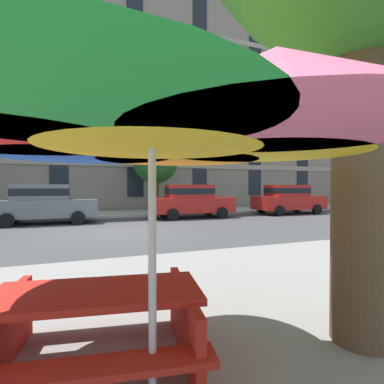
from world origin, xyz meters
The scene contains 11 objects.
ground_plane centered at (0.00, 0.00, 0.00)m, with size 120.00×120.00×0.00m, color #424244.
sidewalk_near_patio centered at (0.00, -9.00, 0.06)m, with size 56.00×9.00×0.12m, color gray.
sidewalk_far centered at (0.00, 6.80, 0.06)m, with size 56.00×3.60×0.12m, color #B2ADA3.
apartment_building centered at (0.00, 14.99, 9.60)m, with size 47.36×12.08×19.20m.
sedan_gray centered at (-2.69, 3.70, 0.95)m, with size 4.40×1.98×1.78m.
sedan_red centered at (4.40, 3.70, 0.95)m, with size 4.40×1.98×1.78m.
sedan_red_midblock centered at (10.81, 3.70, 0.95)m, with size 4.40×1.98×1.78m.
sedan_red_downstreet centered at (18.68, 3.70, 0.95)m, with size 4.40×1.98×1.78m.
street_tree_middle centered at (3.18, 6.80, 3.21)m, with size 2.74×2.93×4.61m.
patio_umbrella centered at (-0.75, -9.00, 2.19)m, with size 3.56×3.30×2.50m.
picnic_table centered at (-1.11, -8.40, 0.49)m, with size 2.03×1.80×0.77m.
Camera 1 is at (-1.26, -11.11, 1.68)m, focal length 27.64 mm.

